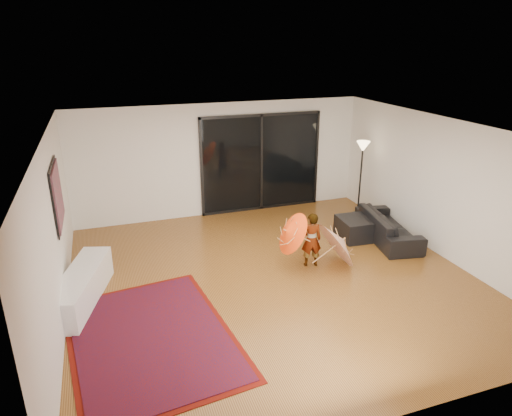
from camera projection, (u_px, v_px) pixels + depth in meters
name	position (u px, v px, depth m)	size (l,w,h in m)	color
floor	(273.00, 278.00, 8.29)	(7.00, 7.00, 0.00)	brown
ceiling	(275.00, 130.00, 7.34)	(7.00, 7.00, 0.00)	white
wall_back	(221.00, 160.00, 10.91)	(7.00, 7.00, 0.00)	silver
wall_front	(397.00, 320.00, 4.71)	(7.00, 7.00, 0.00)	silver
wall_left	(54.00, 235.00, 6.74)	(7.00, 7.00, 0.00)	silver
wall_right	(441.00, 188.00, 8.88)	(7.00, 7.00, 0.00)	silver
sliding_door	(261.00, 163.00, 11.24)	(3.06, 0.07, 2.40)	black
painting	(57.00, 195.00, 7.53)	(0.04, 1.28, 1.08)	black
media_console	(82.00, 287.00, 7.45)	(0.49, 1.94, 0.54)	white
speaker	(83.00, 287.00, 7.67)	(0.27, 0.27, 0.31)	#424244
persian_rug	(151.00, 338.00, 6.61)	(2.57, 3.35, 0.02)	#590E07
sofa	(388.00, 226.00, 9.79)	(1.99, 0.78, 0.58)	black
ottoman	(358.00, 228.00, 9.87)	(0.78, 0.78, 0.45)	black
floor_lamp	(362.00, 158.00, 10.73)	(0.31, 0.31, 1.83)	black
child	(311.00, 240.00, 8.56)	(0.39, 0.25, 1.06)	#999999
parasol_orange	(285.00, 235.00, 8.28)	(0.55, 0.81, 0.86)	#FF460D
parasol_white	(343.00, 240.00, 8.62)	(0.69, 0.99, 0.99)	silver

